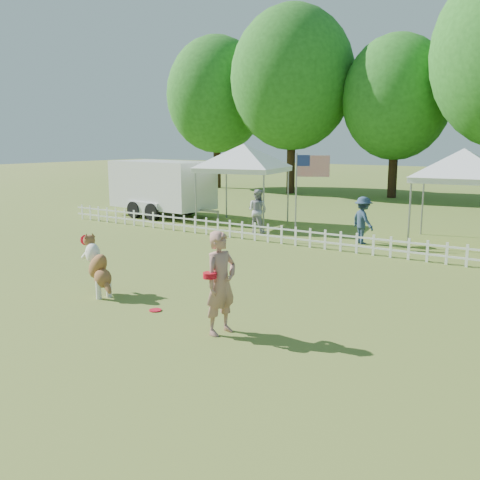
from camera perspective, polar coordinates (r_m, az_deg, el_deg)
The scene contains 14 objects.
ground at distance 10.69m, azimuth -8.76°, elevation -7.12°, with size 120.00×120.00×0.00m, color #466720.
picket_fence at distance 16.27m, azimuth 8.27°, elevation 0.13°, with size 22.00×0.08×0.60m, color white, non-canonical shape.
handler at distance 8.97m, azimuth -2.06°, elevation -4.60°, with size 0.64×0.42×1.76m, color #A87365.
dog at distance 11.61m, azimuth -14.90°, elevation -2.74°, with size 1.20×0.40×1.24m, color brown, non-canonical shape.
frisbee_on_turf at distance 10.49m, azimuth -9.02°, elevation -7.40°, with size 0.24×0.24×0.02m, color red.
canopy_tent_left at distance 20.48m, azimuth 0.37°, elevation 5.81°, with size 2.93×2.93×3.02m, color white, non-canonical shape.
canopy_tent_right at distance 18.01m, azimuth 22.48°, elevation 4.17°, with size 2.82×2.82×2.92m, color white, non-canonical shape.
cargo_trailer at distance 23.14m, azimuth -8.29°, elevation 5.49°, with size 5.46×2.40×2.40m, color white, non-canonical shape.
flag_pole at distance 16.92m, azimuth 5.99°, elevation 4.41°, with size 1.09×0.11×2.83m, color gray, non-canonical shape.
spectator_a at distance 18.87m, azimuth 1.88°, elevation 3.14°, with size 0.75×0.59×1.55m, color #A09FA4.
spectator_b at distance 17.24m, azimuth 12.98°, elevation 2.06°, with size 0.96×0.55×1.49m, color #25384F.
tree_far_left at distance 36.78m, azimuth -2.51°, elevation 14.17°, with size 6.60×6.60×11.00m, color #215A19, non-canonical shape.
tree_left at distance 33.14m, azimuth 5.58°, elevation 15.38°, with size 7.40×7.40×12.00m, color #215A19, non-canonical shape.
tree_center_left at distance 31.56m, azimuth 16.30°, elevation 13.25°, with size 6.00×6.00×9.80m, color #215A19, non-canonical shape.
Camera 1 is at (7.01, -7.38, 3.24)m, focal length 40.00 mm.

